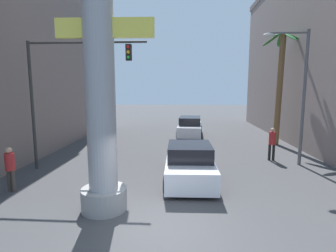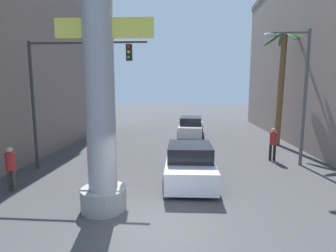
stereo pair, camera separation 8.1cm
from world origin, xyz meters
name	(u,v)px [view 2 (the right image)]	position (x,y,z in m)	size (l,w,h in m)	color
ground_plane	(175,148)	(0.00, 10.00, 0.00)	(93.64, 93.64, 0.00)	#424244
neon_sign_pole	(99,56)	(-1.88, 1.14, 4.79)	(3.21, 1.43, 10.89)	#9E9EA3
street_lamp	(299,85)	(6.12, 6.67, 4.01)	(2.18, 0.28, 6.61)	#59595E
traffic_light_mast	(67,80)	(-4.77, 5.15, 4.23)	(5.49, 0.32, 5.96)	#333333
car_lead	(189,163)	(0.85, 4.23, 0.70)	(2.15, 4.96, 1.56)	black
car_far	(191,127)	(1.07, 14.62, 0.74)	(2.14, 4.64, 1.56)	black
palm_tree_mid_right	(281,80)	(6.99, 11.66, 4.43)	(2.66, 2.80, 7.55)	brown
pedestrian_curb_left	(11,166)	(-5.81, 2.38, 0.98)	(0.41, 0.41, 1.68)	#3F3833
pedestrian_mid_right	(273,142)	(5.31, 7.41, 1.03)	(0.42, 0.42, 1.76)	black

